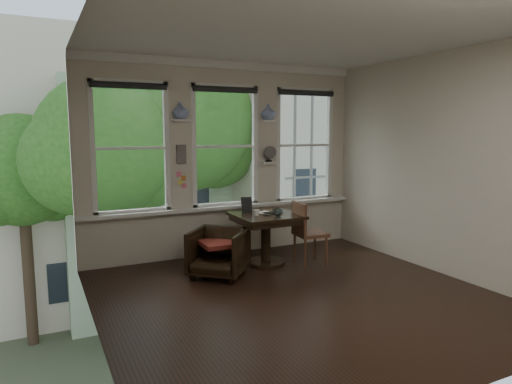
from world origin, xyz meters
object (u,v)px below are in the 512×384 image
table (266,239)px  laptop (275,213)px  armchair_left (219,253)px  side_chair_right (310,233)px  mug (257,213)px

table → laptop: laptop is taller
armchair_left → laptop: size_ratio=2.18×
armchair_left → laptop: laptop is taller
armchair_left → laptop: (0.93, 0.14, 0.44)m
side_chair_right → mug: (-0.78, 0.20, 0.33)m
armchair_left → table: bearing=55.3°
laptop → mug: mug is taller
table → side_chair_right: size_ratio=0.98×
armchair_left → mug: mug is taller
side_chair_right → armchair_left: bearing=92.7°
table → side_chair_right: bearing=-22.6°
side_chair_right → laptop: side_chair_right is taller
table → mug: bearing=-163.2°
mug → laptop: bearing=-1.6°
armchair_left → mug: bearing=54.5°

